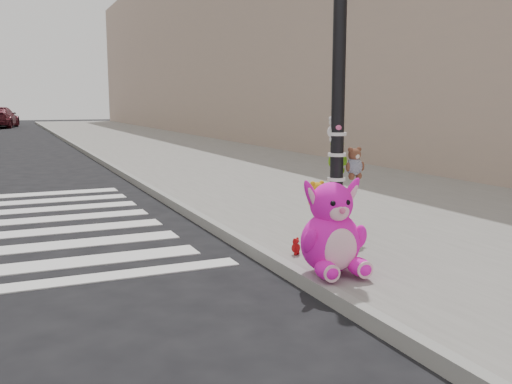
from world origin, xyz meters
name	(u,v)px	position (x,y,z in m)	size (l,w,h in m)	color
ground	(171,338)	(0.00, 0.00, 0.00)	(120.00, 120.00, 0.00)	black
sidewalk_near	(251,167)	(5.00, 10.00, 0.07)	(7.00, 80.00, 0.14)	slate
curb_edge	(123,174)	(1.55, 10.00, 0.07)	(0.12, 80.00, 0.15)	gray
bld_near	(275,32)	(10.50, 20.00, 5.00)	(5.00, 60.00, 10.00)	#A18B7B
signal_pole	(338,107)	(2.61, 1.82, 1.76)	(0.69, 0.50, 4.00)	black
pink_bunny	(332,234)	(1.80, 0.57, 0.53)	(0.68, 0.74, 0.97)	#FF15CA
red_teddy	(296,246)	(1.80, 1.33, 0.24)	(0.13, 0.09, 0.19)	#A71011
car_maroon_near	(0,117)	(-1.27, 41.49, 0.75)	(2.10, 5.16, 1.50)	maroon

